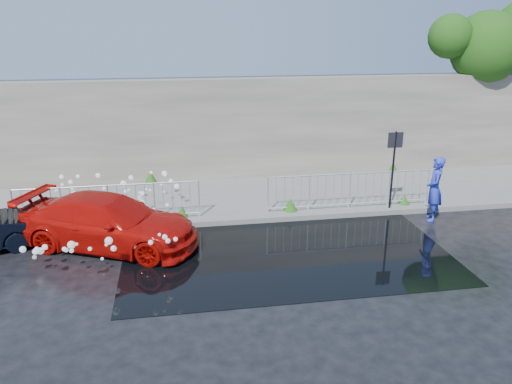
% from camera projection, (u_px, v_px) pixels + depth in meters
% --- Properties ---
extents(ground, '(90.00, 90.00, 0.00)m').
position_uv_depth(ground, '(273.00, 271.00, 11.57)').
color(ground, black).
rests_on(ground, ground).
extents(pavement, '(30.00, 4.00, 0.15)m').
position_uv_depth(pavement, '(243.00, 197.00, 16.22)').
color(pavement, '#63635E').
rests_on(pavement, ground).
extents(curb, '(30.00, 0.25, 0.16)m').
position_uv_depth(curb, '(253.00, 220.00, 14.34)').
color(curb, '#63635E').
rests_on(curb, ground).
extents(retaining_wall, '(30.00, 0.60, 3.50)m').
position_uv_depth(retaining_wall, '(234.00, 129.00, 17.69)').
color(retaining_wall, '#58554A').
rests_on(retaining_wall, pavement).
extents(puddle, '(8.00, 5.00, 0.01)m').
position_uv_depth(puddle, '(285.00, 251.00, 12.58)').
color(puddle, black).
rests_on(puddle, ground).
extents(sign_post, '(0.45, 0.06, 2.50)m').
position_uv_depth(sign_post, '(394.00, 158.00, 14.56)').
color(sign_post, black).
rests_on(sign_post, ground).
extents(tree, '(4.97, 2.66, 6.37)m').
position_uv_depth(tree, '(496.00, 41.00, 18.48)').
color(tree, '#332114').
rests_on(tree, ground).
extents(railing_left, '(5.05, 0.05, 1.10)m').
position_uv_depth(railing_left, '(109.00, 202.00, 13.84)').
color(railing_left, silver).
rests_on(railing_left, pavement).
extents(railing_right, '(5.05, 0.05, 1.10)m').
position_uv_depth(railing_right, '(350.00, 189.00, 14.93)').
color(railing_right, silver).
rests_on(railing_right, pavement).
extents(weeds, '(12.17, 3.93, 0.42)m').
position_uv_depth(weeds, '(233.00, 195.00, 15.72)').
color(weeds, '#1A5717').
rests_on(weeds, pavement).
extents(water_spray, '(3.62, 5.60, 1.00)m').
position_uv_depth(water_spray, '(112.00, 208.00, 13.42)').
color(water_spray, white).
rests_on(water_spray, ground).
extents(red_car, '(4.95, 3.54, 1.33)m').
position_uv_depth(red_car, '(109.00, 222.00, 12.63)').
color(red_car, '#AD0B06').
rests_on(red_car, ground).
extents(person, '(0.68, 0.81, 1.88)m').
position_uv_depth(person, '(435.00, 189.00, 14.28)').
color(person, '#2735C5').
rests_on(person, ground).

